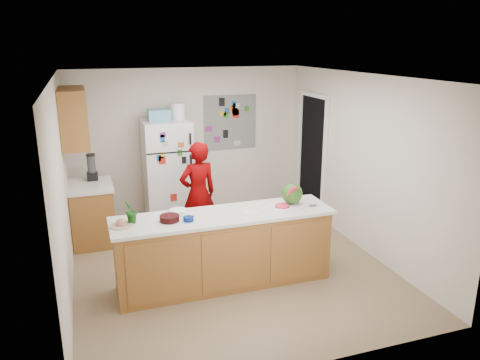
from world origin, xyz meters
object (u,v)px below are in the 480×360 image
object	(u,v)px
refrigerator	(168,172)
watermelon	(292,194)
person	(198,194)
cherry_bowl	(169,218)

from	to	relation	value
refrigerator	watermelon	xyz separation A→B (m)	(1.17, -2.32, 0.21)
refrigerator	person	distance (m)	1.14
person	watermelon	xyz separation A→B (m)	(0.93, -1.21, 0.29)
refrigerator	cherry_bowl	bearing A→B (deg)	-99.67
person	refrigerator	bearing A→B (deg)	-88.36
refrigerator	watermelon	distance (m)	2.61
person	cherry_bowl	size ratio (longest dim) A/B	6.90
refrigerator	watermelon	world-z (taller)	refrigerator
person	watermelon	distance (m)	1.55
person	cherry_bowl	world-z (taller)	person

